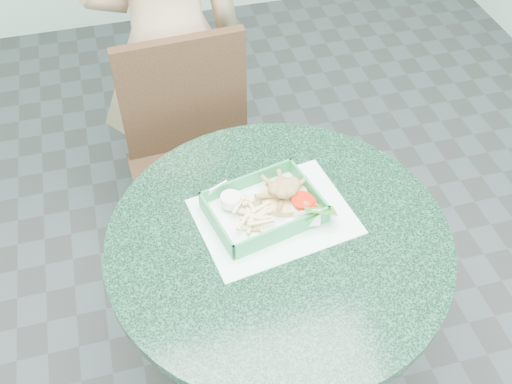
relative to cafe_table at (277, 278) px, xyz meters
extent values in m
cube|color=#303335|center=(0.00, 0.00, -0.58)|extent=(4.00, 5.00, 0.02)
cylinder|color=#2A2932|center=(0.00, 0.00, -0.57)|extent=(0.49, 0.49, 0.02)
cylinder|color=#2A2932|center=(0.00, 0.00, -0.20)|extent=(0.09, 0.09, 0.70)
cylinder|color=black|center=(0.00, 0.00, 0.15)|extent=(0.92, 0.92, 0.03)
cube|color=black|center=(-0.13, 0.54, -0.13)|extent=(0.45, 0.45, 0.04)
cube|color=black|center=(-0.13, 0.75, 0.12)|extent=(0.45, 0.04, 0.46)
cube|color=black|center=(-0.32, 0.35, -0.37)|extent=(0.04, 0.04, 0.43)
cube|color=black|center=(0.07, 0.35, -0.37)|extent=(0.04, 0.04, 0.43)
cube|color=black|center=(-0.32, 0.74, -0.37)|extent=(0.04, 0.04, 0.43)
cube|color=black|center=(0.07, 0.74, -0.37)|extent=(0.04, 0.04, 0.43)
imported|color=#D8AC84|center=(-0.14, 0.93, 0.29)|extent=(0.69, 0.50, 1.74)
cube|color=silver|center=(0.01, 0.07, 0.17)|extent=(0.45, 0.37, 0.00)
cube|color=#228846|center=(-0.02, 0.08, 0.18)|extent=(0.29, 0.21, 0.01)
cube|color=white|center=(-0.02, 0.08, 0.18)|extent=(0.28, 0.20, 0.00)
cube|color=#228846|center=(-0.02, 0.18, 0.21)|extent=(0.29, 0.01, 0.05)
cube|color=#228846|center=(-0.02, -0.02, 0.21)|extent=(0.29, 0.01, 0.05)
cube|color=#228846|center=(0.12, 0.08, 0.21)|extent=(0.01, 0.21, 0.05)
cube|color=#228846|center=(-0.16, 0.08, 0.21)|extent=(0.01, 0.21, 0.05)
cylinder|color=tan|center=(0.05, 0.09, 0.20)|extent=(0.13, 0.13, 0.02)
cylinder|color=white|center=(-0.09, 0.14, 0.22)|extent=(0.05, 0.05, 0.03)
cylinder|color=white|center=(-0.09, 0.14, 0.23)|extent=(0.05, 0.05, 0.00)
cylinder|color=white|center=(0.08, 0.03, 0.20)|extent=(0.07, 0.07, 0.02)
torus|color=beige|center=(0.08, 0.03, 0.21)|extent=(0.07, 0.07, 0.01)
cylinder|color=#C51301|center=(0.08, 0.03, 0.22)|extent=(0.06, 0.06, 0.01)
camera|label=1|loc=(-0.31, -0.95, 1.42)|focal=42.00mm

